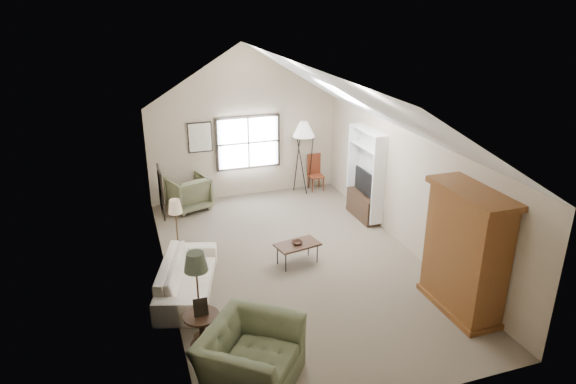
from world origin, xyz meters
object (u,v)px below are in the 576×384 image
object	(u,v)px
side_chair	(316,173)
armchair_far	(188,193)
coffee_table	(297,254)
armchair_near	(250,357)
armoire	(465,252)
side_table	(202,330)
sofa	(187,276)

from	to	relation	value
side_chair	armchair_far	bearing A→B (deg)	-177.05
coffee_table	armchair_near	bearing A→B (deg)	-120.35
armoire	side_table	xyz separation A→B (m)	(-4.38, 0.41, -0.82)
armoire	sofa	distance (m)	4.88
sofa	armchair_far	xyz separation A→B (m)	(0.60, 3.88, 0.10)
coffee_table	armchair_far	bearing A→B (deg)	115.17
armoire	side_chair	world-z (taller)	armoire
sofa	side_table	distance (m)	1.60
armoire	side_table	world-z (taller)	armoire
armoire	coffee_table	world-z (taller)	armoire
armoire	sofa	size ratio (longest dim) A/B	0.99
armoire	armchair_far	size ratio (longest dim) A/B	2.34
side_chair	armchair_near	bearing A→B (deg)	-118.87
sofa	coffee_table	bearing A→B (deg)	-64.25
sofa	side_table	world-z (taller)	sofa
armchair_near	armchair_far	distance (m)	6.52
armchair_far	coffee_table	xyz separation A→B (m)	(1.65, -3.52, -0.21)
side_chair	coffee_table	bearing A→B (deg)	-117.16
armchair_near	armchair_far	xyz separation A→B (m)	(0.11, 6.52, -0.01)
armchair_far	side_chair	world-z (taller)	side_chair
sofa	armoire	bearing A→B (deg)	-97.92
sofa	armchair_far	size ratio (longest dim) A/B	2.36
armchair_far	coffee_table	distance (m)	3.89
armchair_far	side_table	distance (m)	5.51
armchair_near	armchair_far	world-z (taller)	armchair_near
armoire	side_chair	bearing A→B (deg)	92.41
armchair_near	coffee_table	distance (m)	3.49
armchair_near	side_chair	size ratio (longest dim) A/B	1.37
armchair_near	coffee_table	world-z (taller)	armchair_near
side_table	side_chair	distance (m)	7.03
armoire	armchair_near	bearing A→B (deg)	-170.67
sofa	coffee_table	size ratio (longest dim) A/B	2.55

